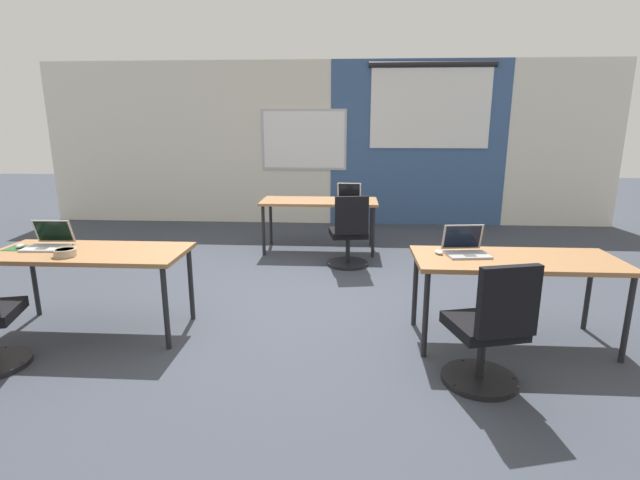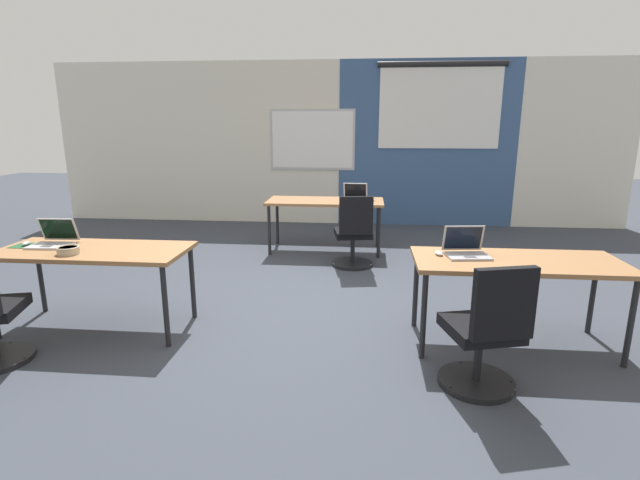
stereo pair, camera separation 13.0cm
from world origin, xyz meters
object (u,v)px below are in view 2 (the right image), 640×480
mouse_near_right_inner (439,253)px  laptop_far_right (355,197)px  desk_far_center (325,204)px  mouse_far_right (372,200)px  laptop_near_right_inner (466,250)px  chair_far_right (354,238)px  desk_near_right (517,267)px  desk_near_left (93,255)px  snack_bowl (68,250)px  chair_near_right_inner (485,339)px  mouse_near_left_end (26,243)px  laptop_near_left_end (53,240)px

mouse_near_right_inner → laptop_far_right: bearing=105.2°
desk_far_center → mouse_near_right_inner: mouse_near_right_inner is taller
mouse_far_right → laptop_near_right_inner: size_ratio=0.31×
laptop_far_right → chair_far_right: 0.89m
desk_near_right → mouse_near_right_inner: 0.61m
desk_near_left → chair_far_right: (2.17, 2.03, -0.28)m
snack_bowl → chair_near_right_inner: bearing=-9.7°
desk_near_left → mouse_near_left_end: bearing=176.4°
desk_near_right → snack_bowl: snack_bowl is taller
laptop_far_right → mouse_far_right: (0.25, -0.05, -0.03)m
desk_near_right → chair_near_right_inner: (-0.39, -0.72, -0.28)m
laptop_near_left_end → mouse_near_left_end: bearing=-172.6°
mouse_near_left_end → chair_far_right: bearing=35.5°
chair_far_right → chair_near_right_inner: size_ratio=1.00×
laptop_far_right → desk_far_center: bearing=-172.1°
chair_far_right → snack_bowl: bearing=34.8°
desk_near_left → chair_near_right_inner: size_ratio=1.74×
desk_near_left → mouse_near_right_inner: size_ratio=14.47×
chair_far_right → snack_bowl: chair_far_right is taller
desk_near_left → laptop_far_right: 3.56m
desk_far_center → laptop_far_right: bearing=3.9°
chair_far_right → mouse_near_left_end: chair_far_right is taller
mouse_near_right_inner → laptop_near_left_end: (-3.31, 0.00, 0.03)m
mouse_near_right_inner → laptop_near_left_end: bearing=180.0°
desk_near_right → mouse_near_right_inner: mouse_near_right_inner is taller
mouse_near_right_inner → chair_near_right_inner: bearing=-75.5°
laptop_near_right_inner → laptop_near_left_end: size_ratio=1.06×
laptop_near_right_inner → desk_far_center: bearing=109.5°
laptop_near_left_end → mouse_near_left_end: laptop_near_left_end is taller
laptop_near_left_end → mouse_near_left_end: (-0.23, -0.04, -0.03)m
laptop_far_right → chair_near_right_inner: 3.70m
desk_near_left → mouse_far_right: mouse_far_right is taller
laptop_near_right_inner → chair_far_right: bearing=108.8°
mouse_near_right_inner → mouse_far_right: bearing=100.6°
mouse_near_right_inner → mouse_near_left_end: 3.53m
chair_near_right_inner → snack_bowl: (-3.21, 0.55, 0.38)m
chair_near_right_inner → mouse_near_left_end: size_ratio=8.53×
chair_far_right → laptop_near_right_inner: 2.20m
chair_far_right → mouse_near_left_end: 3.46m
laptop_near_right_inner → mouse_near_right_inner: size_ratio=3.29×
snack_bowl → desk_near_right: bearing=2.8°
desk_near_right → laptop_near_right_inner: (-0.38, 0.08, 0.11)m
mouse_near_left_end → laptop_near_right_inner: bearing=0.7°
desk_near_right → laptop_far_right: (-1.35, 2.83, 0.11)m
chair_near_right_inner → desk_far_center: bearing=-83.7°
mouse_far_right → laptop_near_right_inner: bearing=-75.0°
desk_far_center → mouse_far_right: 0.65m
mouse_near_right_inner → snack_bowl: (-3.01, -0.25, 0.02)m
desk_near_right → snack_bowl: (-3.60, -0.18, 0.10)m
desk_far_center → snack_bowl: (-1.85, -2.98, 0.10)m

